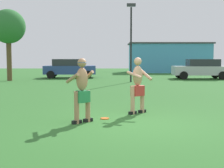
{
  "coord_description": "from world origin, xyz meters",
  "views": [
    {
      "loc": [
        -0.67,
        -7.93,
        1.73
      ],
      "look_at": [
        -0.67,
        1.02,
        0.95
      ],
      "focal_mm": 49.54,
      "sensor_mm": 36.0,
      "label": 1
    }
  ],
  "objects_px": {
    "car_blue_mid_lot": "(69,68)",
    "player_near": "(138,84)",
    "tree_right_field": "(8,27)",
    "player_in_green": "(82,87)",
    "frisbee": "(105,118)",
    "lamp_post": "(131,34)",
    "car_silver_near_post": "(201,69)"
  },
  "relations": [
    {
      "from": "car_silver_near_post",
      "to": "car_blue_mid_lot",
      "type": "xyz_separation_m",
      "value": [
        -10.73,
        1.25,
        0.0
      ]
    },
    {
      "from": "frisbee",
      "to": "lamp_post",
      "type": "xyz_separation_m",
      "value": [
        1.52,
        12.91,
        3.32
      ]
    },
    {
      "from": "player_near",
      "to": "tree_right_field",
      "type": "xyz_separation_m",
      "value": [
        -8.36,
        13.36,
        2.99
      ]
    },
    {
      "from": "frisbee",
      "to": "car_blue_mid_lot",
      "type": "distance_m",
      "value": 17.81
    },
    {
      "from": "player_near",
      "to": "car_silver_near_post",
      "type": "distance_m",
      "value": 16.62
    },
    {
      "from": "player_in_green",
      "to": "car_blue_mid_lot",
      "type": "height_order",
      "value": "player_in_green"
    },
    {
      "from": "car_silver_near_post",
      "to": "tree_right_field",
      "type": "relative_size",
      "value": 0.83
    },
    {
      "from": "player_near",
      "to": "player_in_green",
      "type": "distance_m",
      "value": 2.07
    },
    {
      "from": "lamp_post",
      "to": "player_in_green",
      "type": "bearing_deg",
      "value": -98.92
    },
    {
      "from": "player_near",
      "to": "lamp_post",
      "type": "bearing_deg",
      "value": 87.52
    },
    {
      "from": "player_in_green",
      "to": "frisbee",
      "type": "height_order",
      "value": "player_in_green"
    },
    {
      "from": "frisbee",
      "to": "car_blue_mid_lot",
      "type": "xyz_separation_m",
      "value": [
        -3.39,
        17.46,
        0.81
      ]
    },
    {
      "from": "tree_right_field",
      "to": "player_near",
      "type": "bearing_deg",
      "value": -57.95
    },
    {
      "from": "lamp_post",
      "to": "tree_right_field",
      "type": "xyz_separation_m",
      "value": [
        -8.88,
        1.29,
        0.58
      ]
    },
    {
      "from": "car_blue_mid_lot",
      "to": "lamp_post",
      "type": "height_order",
      "value": "lamp_post"
    },
    {
      "from": "player_in_green",
      "to": "car_blue_mid_lot",
      "type": "distance_m",
      "value": 18.18
    },
    {
      "from": "player_near",
      "to": "frisbee",
      "type": "distance_m",
      "value": 1.59
    },
    {
      "from": "player_in_green",
      "to": "frisbee",
      "type": "bearing_deg",
      "value": 40.33
    },
    {
      "from": "player_in_green",
      "to": "car_blue_mid_lot",
      "type": "xyz_separation_m",
      "value": [
        -2.8,
        17.96,
        -0.12
      ]
    },
    {
      "from": "player_near",
      "to": "lamp_post",
      "type": "height_order",
      "value": "lamp_post"
    },
    {
      "from": "frisbee",
      "to": "car_silver_near_post",
      "type": "height_order",
      "value": "car_silver_near_post"
    },
    {
      "from": "car_silver_near_post",
      "to": "lamp_post",
      "type": "relative_size",
      "value": 0.8
    },
    {
      "from": "player_in_green",
      "to": "lamp_post",
      "type": "height_order",
      "value": "lamp_post"
    },
    {
      "from": "frisbee",
      "to": "lamp_post",
      "type": "height_order",
      "value": "lamp_post"
    },
    {
      "from": "car_silver_near_post",
      "to": "player_near",
      "type": "bearing_deg",
      "value": -112.43
    },
    {
      "from": "frisbee",
      "to": "car_silver_near_post",
      "type": "xyz_separation_m",
      "value": [
        7.33,
        16.21,
        0.81
      ]
    },
    {
      "from": "player_near",
      "to": "lamp_post",
      "type": "relative_size",
      "value": 0.32
    },
    {
      "from": "player_near",
      "to": "car_blue_mid_lot",
      "type": "height_order",
      "value": "player_near"
    },
    {
      "from": "tree_right_field",
      "to": "car_blue_mid_lot",
      "type": "bearing_deg",
      "value": 39.36
    },
    {
      "from": "car_blue_mid_lot",
      "to": "player_near",
      "type": "bearing_deg",
      "value": -75.22
    },
    {
      "from": "player_near",
      "to": "tree_right_field",
      "type": "distance_m",
      "value": 16.04
    },
    {
      "from": "player_in_green",
      "to": "car_silver_near_post",
      "type": "xyz_separation_m",
      "value": [
        7.92,
        16.71,
        -0.12
      ]
    }
  ]
}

